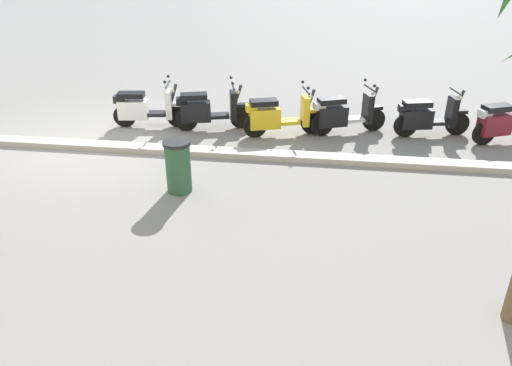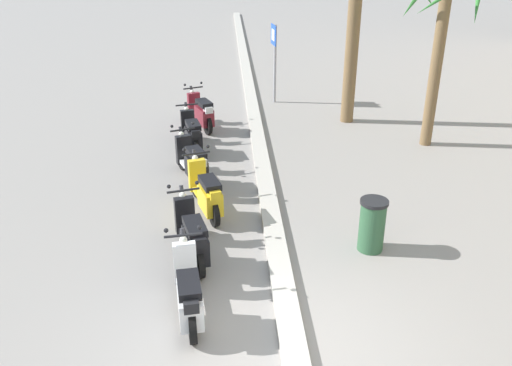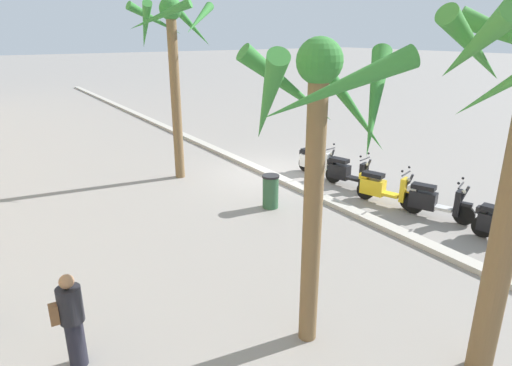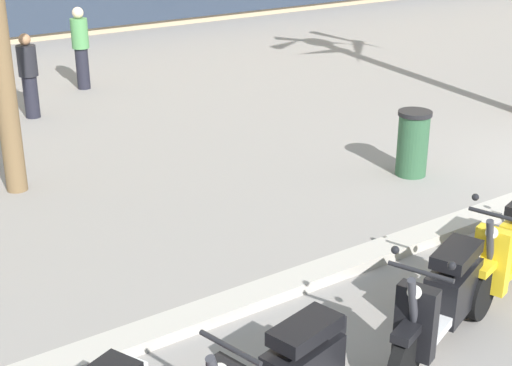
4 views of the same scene
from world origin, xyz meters
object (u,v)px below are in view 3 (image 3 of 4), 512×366
(scooter_white_mid_front, at_px, (316,162))
(palm_tree_near_sign, at_px, (172,45))
(scooter_black_mid_centre, at_px, (433,201))
(litter_bin, at_px, (271,191))
(scooter_black_lead_nearest, at_px, (347,172))
(palm_tree_far_corner, at_px, (319,123))
(scooter_black_second_in_line, at_px, (506,225))
(pedestrian_strolling_near_curb, at_px, (72,319))
(scooter_yellow_last_in_row, at_px, (382,188))

(scooter_white_mid_front, relative_size, palm_tree_near_sign, 0.31)
(scooter_black_mid_centre, height_order, palm_tree_near_sign, palm_tree_near_sign)
(scooter_white_mid_front, xyz_separation_m, palm_tree_near_sign, (2.28, 4.04, 3.85))
(scooter_white_mid_front, height_order, litter_bin, scooter_white_mid_front)
(palm_tree_near_sign, bearing_deg, litter_bin, -165.50)
(scooter_black_mid_centre, height_order, scooter_black_lead_nearest, same)
(palm_tree_near_sign, bearing_deg, palm_tree_far_corner, 169.56)
(scooter_black_second_in_line, distance_m, scooter_white_mid_front, 6.41)
(litter_bin, bearing_deg, palm_tree_near_sign, 14.50)
(scooter_black_mid_centre, relative_size, palm_tree_far_corner, 0.37)
(scooter_black_mid_centre, bearing_deg, pedestrian_strolling_near_curb, 93.79)
(litter_bin, bearing_deg, scooter_black_mid_centre, -132.36)
(scooter_black_lead_nearest, relative_size, pedestrian_strolling_near_curb, 1.17)
(pedestrian_strolling_near_curb, bearing_deg, litter_bin, -59.22)
(scooter_black_second_in_line, bearing_deg, scooter_white_mid_front, 2.39)
(scooter_yellow_last_in_row, bearing_deg, palm_tree_near_sign, 35.72)
(scooter_black_lead_nearest, bearing_deg, palm_tree_near_sign, 47.20)
(palm_tree_far_corner, bearing_deg, scooter_yellow_last_in_row, -58.15)
(palm_tree_far_corner, relative_size, litter_bin, 4.86)
(scooter_black_lead_nearest, xyz_separation_m, pedestrian_strolling_near_curb, (-3.67, 8.95, 0.33))
(scooter_black_second_in_line, distance_m, scooter_black_mid_centre, 1.86)
(scooter_black_mid_centre, height_order, litter_bin, scooter_black_mid_centre)
(scooter_yellow_last_in_row, distance_m, scooter_black_lead_nearest, 1.64)
(scooter_black_lead_nearest, height_order, palm_tree_near_sign, palm_tree_near_sign)
(scooter_black_lead_nearest, height_order, litter_bin, scooter_black_lead_nearest)
(scooter_black_mid_centre, xyz_separation_m, scooter_white_mid_front, (4.55, 0.16, -0.01))
(palm_tree_far_corner, height_order, pedestrian_strolling_near_curb, palm_tree_far_corner)
(scooter_black_lead_nearest, xyz_separation_m, palm_tree_far_corner, (-5.05, 5.69, 3.03))
(pedestrian_strolling_near_curb, bearing_deg, scooter_yellow_last_in_row, -76.86)
(scooter_yellow_last_in_row, bearing_deg, scooter_black_second_in_line, -172.50)
(palm_tree_near_sign, distance_m, litter_bin, 5.57)
(scooter_black_mid_centre, bearing_deg, palm_tree_near_sign, 31.61)
(pedestrian_strolling_near_curb, relative_size, litter_bin, 1.58)
(scooter_yellow_last_in_row, height_order, palm_tree_near_sign, palm_tree_near_sign)
(litter_bin, bearing_deg, pedestrian_strolling_near_curb, 120.78)
(scooter_black_mid_centre, xyz_separation_m, scooter_yellow_last_in_row, (1.44, 0.33, -0.00))
(litter_bin, bearing_deg, scooter_black_lead_nearest, -86.95)
(pedestrian_strolling_near_curb, height_order, litter_bin, pedestrian_strolling_near_curb)
(scooter_yellow_last_in_row, bearing_deg, palm_tree_far_corner, 121.85)
(scooter_white_mid_front, bearing_deg, scooter_yellow_last_in_row, 176.93)
(scooter_black_mid_centre, bearing_deg, litter_bin, 47.64)
(scooter_yellow_last_in_row, relative_size, palm_tree_far_corner, 0.39)
(scooter_white_mid_front, bearing_deg, scooter_black_mid_centre, -177.95)
(palm_tree_near_sign, distance_m, pedestrian_strolling_near_curb, 9.56)
(scooter_white_mid_front, distance_m, palm_tree_far_corner, 9.16)
(scooter_black_mid_centre, relative_size, litter_bin, 1.79)
(scooter_black_mid_centre, relative_size, pedestrian_strolling_near_curb, 1.13)
(scooter_white_mid_front, height_order, palm_tree_near_sign, palm_tree_near_sign)
(scooter_black_second_in_line, bearing_deg, litter_bin, 34.67)
(palm_tree_near_sign, height_order, pedestrian_strolling_near_curb, palm_tree_near_sign)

